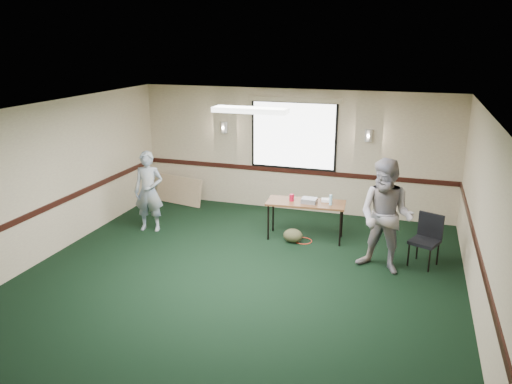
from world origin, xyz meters
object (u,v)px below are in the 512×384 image
(conference_chair, at_px, (427,236))
(person_left, at_px, (149,191))
(projector, at_px, (309,201))
(person_right, at_px, (386,217))
(folding_table, at_px, (306,205))

(conference_chair, relative_size, person_left, 0.55)
(conference_chair, bearing_deg, projector, -169.40)
(projector, relative_size, person_right, 0.15)
(projector, height_order, conference_chair, conference_chair)
(folding_table, bearing_deg, person_right, -37.04)
(conference_chair, height_order, person_left, person_left)
(conference_chair, xyz_separation_m, person_left, (-5.29, -0.00, 0.29))
(conference_chair, distance_m, person_right, 0.94)
(person_right, bearing_deg, projector, 163.98)
(folding_table, distance_m, projector, 0.13)
(person_right, bearing_deg, person_left, -169.11)
(folding_table, height_order, projector, projector)
(folding_table, distance_m, person_right, 1.83)
(folding_table, xyz_separation_m, person_left, (-3.08, -0.50, 0.12))
(folding_table, bearing_deg, person_left, -175.17)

